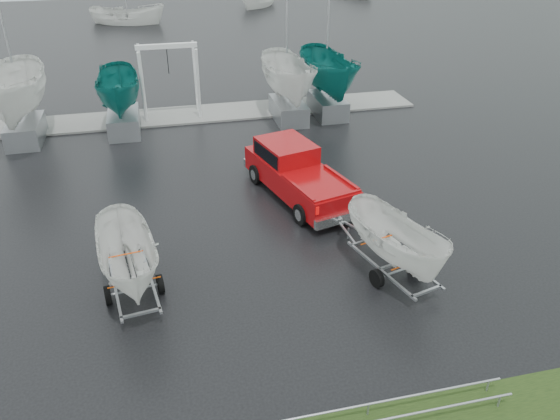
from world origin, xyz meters
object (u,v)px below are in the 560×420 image
object	(u,v)px
pickup_truck	(295,170)
boat_hoist	(169,71)
trailer_hitched	(401,204)
trailer_parked	(122,217)

from	to	relation	value
pickup_truck	boat_hoist	size ratio (longest dim) A/B	1.59
pickup_truck	boat_hoist	xyz separation A→B (m)	(-4.42, 10.75, 1.59)
trailer_hitched	trailer_parked	world-z (taller)	trailer_parked
trailer_hitched	pickup_truck	bearing A→B (deg)	90.00
pickup_truck	trailer_hitched	size ratio (longest dim) A/B	1.30
trailer_parked	boat_hoist	xyz separation A→B (m)	(2.21, 16.18, -0.12)
trailer_hitched	trailer_parked	xyz separation A→B (m)	(-8.29, 0.98, 0.07)
pickup_truck	trailer_hitched	bearing A→B (deg)	-90.00
pickup_truck	boat_hoist	bearing A→B (deg)	97.76
pickup_truck	trailer_parked	size ratio (longest dim) A/B	1.27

